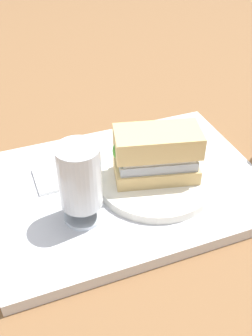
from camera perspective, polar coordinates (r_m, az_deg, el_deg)
The scene contains 7 objects.
ground_plane at distance 0.66m, azimuth -0.00°, elevation -3.40°, with size 3.00×3.00×0.00m, color brown.
tray at distance 0.65m, azimuth -0.00°, elevation -2.75°, with size 0.44×0.32×0.02m, color silver.
placemat at distance 0.65m, azimuth -0.00°, elevation -2.04°, with size 0.38×0.27×0.00m, color silver.
plate at distance 0.64m, azimuth 4.24°, elevation -1.58°, with size 0.19×0.19×0.01m, color silver.
sandwich at distance 0.61m, azimuth 4.15°, elevation 2.00°, with size 0.14×0.09×0.08m.
beer_glass at distance 0.54m, azimuth -6.61°, elevation -1.81°, with size 0.06×0.06×0.12m.
napkin_folded at distance 0.66m, azimuth -9.06°, elevation -1.08°, with size 0.09×0.07×0.01m, color white.
Camera 1 is at (0.18, 0.46, 0.44)m, focal length 42.57 mm.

